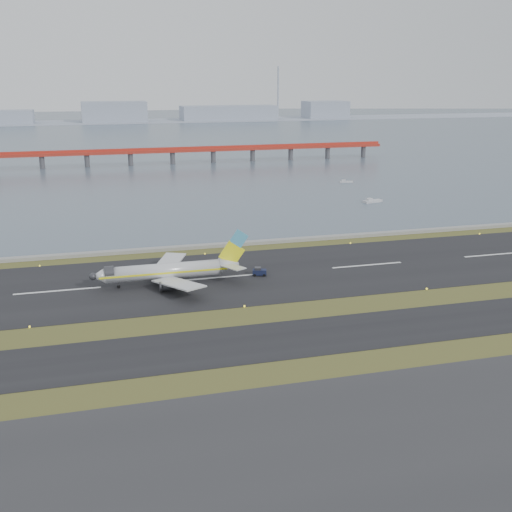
% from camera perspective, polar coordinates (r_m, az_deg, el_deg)
% --- Properties ---
extents(ground, '(1000.00, 1000.00, 0.00)m').
position_cam_1_polar(ground, '(135.15, -0.23, -5.64)').
color(ground, '#384719').
rests_on(ground, ground).
extents(apron_strip, '(1000.00, 50.00, 0.10)m').
position_cam_1_polar(apron_strip, '(89.06, 9.66, -18.05)').
color(apron_strip, '#2B2B2D').
rests_on(apron_strip, ground).
extents(taxiway_strip, '(1000.00, 18.00, 0.10)m').
position_cam_1_polar(taxiway_strip, '(124.46, 1.24, -7.56)').
color(taxiway_strip, black).
rests_on(taxiway_strip, ground).
extents(runway_strip, '(1000.00, 45.00, 0.10)m').
position_cam_1_polar(runway_strip, '(162.62, -3.03, -1.91)').
color(runway_strip, black).
rests_on(runway_strip, ground).
extents(seawall, '(1000.00, 2.50, 1.00)m').
position_cam_1_polar(seawall, '(190.75, -5.00, 0.86)').
color(seawall, gray).
rests_on(seawall, ground).
extents(bay_water, '(1400.00, 800.00, 1.30)m').
position_cam_1_polar(bay_water, '(584.43, -12.45, 10.53)').
color(bay_water, '#404C5B').
rests_on(bay_water, ground).
extents(red_pier, '(260.00, 5.00, 10.20)m').
position_cam_1_polar(red_pier, '(377.53, -7.45, 9.21)').
color(red_pier, '#B22C1E').
rests_on(red_pier, ground).
extents(far_shoreline, '(1400.00, 80.00, 60.50)m').
position_cam_1_polar(far_shoreline, '(744.13, -12.19, 12.05)').
color(far_shoreline, '#98A2B4').
rests_on(far_shoreline, ground).
extents(airliner, '(38.52, 32.89, 12.80)m').
position_cam_1_polar(airliner, '(157.62, -7.65, -1.31)').
color(airliner, silver).
rests_on(airliner, ground).
extents(pushback_tug, '(3.92, 2.89, 2.25)m').
position_cam_1_polar(pushback_tug, '(163.50, 0.29, -1.40)').
color(pushback_tug, '#131834').
rests_on(pushback_tug, ground).
extents(workboat_near, '(8.38, 4.34, 1.95)m').
position_cam_1_polar(workboat_near, '(263.38, 10.28, 4.83)').
color(workboat_near, silver).
rests_on(workboat_near, ground).
extents(workboat_far, '(6.38, 3.49, 1.48)m').
position_cam_1_polar(workboat_far, '(311.22, 7.99, 6.55)').
color(workboat_far, silver).
rests_on(workboat_far, ground).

